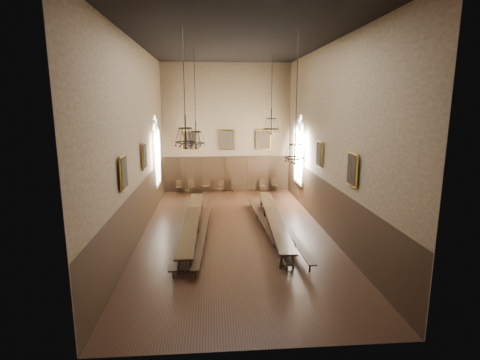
{
  "coord_description": "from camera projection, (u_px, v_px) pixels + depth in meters",
  "views": [
    {
      "loc": [
        -1.11,
        -17.49,
        6.22
      ],
      "look_at": [
        0.37,
        1.5,
        2.33
      ],
      "focal_mm": 28.0,
      "sensor_mm": 36.0,
      "label": 1
    }
  ],
  "objects": [
    {
      "name": "chandelier_front_left",
      "position": [
        186.0,
        134.0,
        14.38
      ],
      "size": [
        0.83,
        0.83,
        4.38
      ],
      "color": "black",
      "rests_on": "ceiling"
    },
    {
      "name": "chandelier_back_left",
      "position": [
        196.0,
        137.0,
        19.94
      ],
      "size": [
        0.93,
        0.93,
        5.02
      ],
      "color": "black",
      "rests_on": "ceiling"
    },
    {
      "name": "portrait_right_0",
      "position": [
        319.0,
        154.0,
        18.98
      ],
      "size": [
        0.12,
        1.0,
        1.3
      ],
      "color": "gold",
      "rests_on": "wall_right"
    },
    {
      "name": "ceiling",
      "position": [
        234.0,
        40.0,
        16.61
      ],
      "size": [
        9.0,
        18.0,
        0.02
      ],
      "primitive_type": "cube",
      "color": "black",
      "rests_on": "ground"
    },
    {
      "name": "chair_7",
      "position": [
        275.0,
        187.0,
        26.97
      ],
      "size": [
        0.53,
        0.53,
        1.01
      ],
      "rotation": [
        0.0,
        0.0,
        0.23
      ],
      "color": "black",
      "rests_on": "floor"
    },
    {
      "name": "portrait_back_1",
      "position": [
        227.0,
        140.0,
        26.35
      ],
      "size": [
        1.1,
        0.12,
        1.4
      ],
      "color": "gold",
      "rests_on": "wall_back"
    },
    {
      "name": "portrait_left_0",
      "position": [
        144.0,
        156.0,
        18.32
      ],
      "size": [
        0.12,
        1.0,
        1.3
      ],
      "color": "gold",
      "rests_on": "wall_left"
    },
    {
      "name": "chandelier_back_right",
      "position": [
        271.0,
        124.0,
        19.95
      ],
      "size": [
        0.87,
        0.87,
        4.26
      ],
      "color": "black",
      "rests_on": "ceiling"
    },
    {
      "name": "portrait_back_2",
      "position": [
        263.0,
        140.0,
        26.55
      ],
      "size": [
        1.1,
        0.12,
        1.4
      ],
      "color": "gold",
      "rests_on": "wall_back"
    },
    {
      "name": "window_right",
      "position": [
        300.0,
        150.0,
        23.44
      ],
      "size": [
        0.2,
        2.2,
        4.6
      ],
      "primitive_type": null,
      "color": "white",
      "rests_on": "wall_right"
    },
    {
      "name": "chair_3",
      "position": [
        221.0,
        189.0,
        26.64
      ],
      "size": [
        0.5,
        0.5,
        0.91
      ],
      "rotation": [
        0.0,
        0.0,
        -0.28
      ],
      "color": "black",
      "rests_on": "floor"
    },
    {
      "name": "chair_4",
      "position": [
        235.0,
        188.0,
        26.73
      ],
      "size": [
        0.43,
        0.43,
        0.92
      ],
      "rotation": [
        0.0,
        0.0,
        0.05
      ],
      "color": "black",
      "rests_on": "floor"
    },
    {
      "name": "chair_2",
      "position": [
        206.0,
        188.0,
        26.61
      ],
      "size": [
        0.56,
        0.56,
        1.01
      ],
      "rotation": [
        0.0,
        0.0,
        -0.29
      ],
      "color": "black",
      "rests_on": "floor"
    },
    {
      "name": "portrait_left_1",
      "position": [
        123.0,
        173.0,
        13.92
      ],
      "size": [
        0.12,
        1.0,
        1.3
      ],
      "color": "gold",
      "rests_on": "wall_left"
    },
    {
      "name": "wall_left",
      "position": [
        137.0,
        142.0,
        17.17
      ],
      "size": [
        0.02,
        18.0,
        9.0
      ],
      "primitive_type": "cube",
      "color": "#816C4F",
      "rests_on": "ground"
    },
    {
      "name": "portrait_right_1",
      "position": [
        352.0,
        170.0,
        14.59
      ],
      "size": [
        0.12,
        1.0,
        1.3
      ],
      "color": "gold",
      "rests_on": "wall_right"
    },
    {
      "name": "bench_left_outer",
      "position": [
        181.0,
        227.0,
        18.26
      ],
      "size": [
        0.48,
        10.53,
        0.47
      ],
      "rotation": [
        0.0,
        0.0,
        0.02
      ],
      "color": "black",
      "rests_on": "floor"
    },
    {
      "name": "wainscot_panelling",
      "position": [
        235.0,
        208.0,
        18.17
      ],
      "size": [
        9.0,
        18.0,
        2.5
      ],
      "primitive_type": null,
      "color": "black",
      "rests_on": "floor"
    },
    {
      "name": "table_left",
      "position": [
        192.0,
        225.0,
        18.27
      ],
      "size": [
        0.85,
        9.99,
        0.78
      ],
      "rotation": [
        0.0,
        0.0,
        -0.02
      ],
      "color": "black",
      "rests_on": "floor"
    },
    {
      "name": "chair_1",
      "position": [
        192.0,
        189.0,
        26.48
      ],
      "size": [
        0.52,
        0.52,
        0.97
      ],
      "rotation": [
        0.0,
        0.0,
        0.26
      ],
      "color": "black",
      "rests_on": "floor"
    },
    {
      "name": "chair_0",
      "position": [
        179.0,
        189.0,
        26.52
      ],
      "size": [
        0.49,
        0.49,
        0.88
      ],
      "rotation": [
        0.0,
        0.0,
        0.3
      ],
      "color": "black",
      "rests_on": "floor"
    },
    {
      "name": "bench_right_inner",
      "position": [
        265.0,
        226.0,
        18.53
      ],
      "size": [
        0.75,
        9.71,
        0.44
      ],
      "rotation": [
        0.0,
        0.0,
        0.05
      ],
      "color": "black",
      "rests_on": "floor"
    },
    {
      "name": "wall_back",
      "position": [
        227.0,
        129.0,
        26.32
      ],
      "size": [
        9.0,
        0.02,
        9.0
      ],
      "primitive_type": "cube",
      "color": "#816C4F",
      "rests_on": "ground"
    },
    {
      "name": "bench_right_outer",
      "position": [
        284.0,
        225.0,
        18.61
      ],
      "size": [
        0.46,
        10.2,
        0.46
      ],
      "rotation": [
        0.0,
        0.0,
        0.01
      ],
      "color": "black",
      "rests_on": "floor"
    },
    {
      "name": "chair_6",
      "position": [
        263.0,
        188.0,
        26.93
      ],
      "size": [
        0.48,
        0.48,
        0.9
      ],
      "rotation": [
        0.0,
        0.0,
        0.24
      ],
      "color": "black",
      "rests_on": "floor"
    },
    {
      "name": "window_left",
      "position": [
        156.0,
        151.0,
        22.77
      ],
      "size": [
        0.2,
        2.2,
        4.6
      ],
      "primitive_type": null,
      "color": "white",
      "rests_on": "wall_left"
    },
    {
      "name": "wall_right",
      "position": [
        329.0,
        140.0,
        17.86
      ],
      "size": [
        0.02,
        18.0,
        9.0
      ],
      "primitive_type": "cube",
      "color": "#816C4F",
      "rests_on": "ground"
    },
    {
      "name": "chandelier_front_right",
      "position": [
        295.0,
        149.0,
        15.13
      ],
      "size": [
        0.83,
        0.83,
        5.08
      ],
      "color": "black",
      "rests_on": "ceiling"
    },
    {
      "name": "floor",
      "position": [
        235.0,
        233.0,
        18.42
      ],
      "size": [
        9.0,
        18.0,
        0.02
      ],
      "primitive_type": "cube",
      "color": "black",
      "rests_on": "ground"
    },
    {
      "name": "bench_left_inner",
      "position": [
        205.0,
        227.0,
        18.29
      ],
      "size": [
        0.88,
        10.46,
        0.47
      ],
      "rotation": [
        0.0,
        0.0,
        -0.05
      ],
      "color": "black",
      "rests_on": "floor"
    },
    {
      "name": "table_right",
      "position": [
        273.0,
        223.0,
        18.67
      ],
      "size": [
        1.18,
        9.89,
        0.77
      ],
      "rotation": [
        0.0,
        0.0,
        -0.05
      ],
      "color": "black",
      "rests_on": "floor"
    },
    {
      "name": "portrait_back_0",
      "position": [
        190.0,
        140.0,
        26.15
      ],
      "size": [
        1.1,
        0.12,
        1.4
      ],
      "color": "gold",
      "rests_on": "wall_back"
    },
    {
      "name": "wall_front",
      "position": [
        259.0,
        179.0,
        8.71
      ],
      "size": [
        9.0,
        0.02,
        9.0
      ],
      "primitive_type": "cube",
      "color": "#816C4F",
      "rests_on": "ground"
    }
  ]
}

